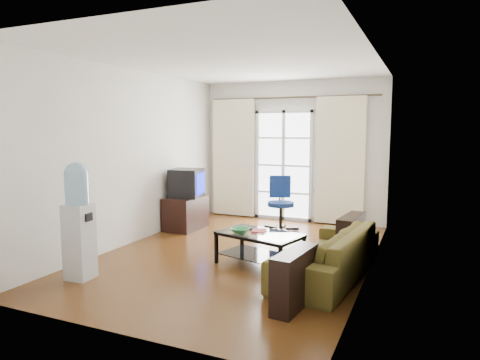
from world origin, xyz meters
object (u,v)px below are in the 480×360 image
sofa (328,253)px  task_chair (280,214)px  tv_stand (186,213)px  water_cooler (78,218)px  crt_tv (186,183)px  coffee_table (259,245)px

sofa → task_chair: task_chair is taller
tv_stand → water_cooler: water_cooler is taller
tv_stand → crt_tv: size_ratio=1.25×
tv_stand → task_chair: 1.70m
crt_tv → coffee_table: bearing=-46.4°
crt_tv → water_cooler: (0.18, -2.75, -0.10)m
crt_tv → task_chair: size_ratio=0.66×
crt_tv → water_cooler: water_cooler is taller
coffee_table → water_cooler: water_cooler is taller
sofa → tv_stand: (-2.87, 1.48, -0.00)m
sofa → tv_stand: size_ratio=2.64×
crt_tv → water_cooler: 2.76m
sofa → tv_stand: sofa is taller
tv_stand → task_chair: (1.59, 0.59, -0.01)m
tv_stand → sofa: bearing=-26.3°
tv_stand → task_chair: task_chair is taller
sofa → water_cooler: water_cooler is taller
sofa → task_chair: size_ratio=2.17×
crt_tv → task_chair: crt_tv is taller
sofa → tv_stand: bearing=-110.7°
coffee_table → water_cooler: size_ratio=0.85×
water_cooler → sofa: bearing=19.9°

